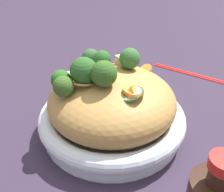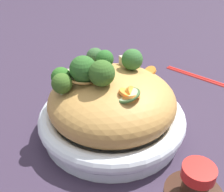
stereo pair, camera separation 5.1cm
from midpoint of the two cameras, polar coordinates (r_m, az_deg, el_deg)
ground_plane at (r=0.56m, az=2.63°, el=-7.32°), size 3.00×3.00×0.00m
serving_bowl at (r=0.54m, az=2.70°, el=-5.13°), size 0.29×0.29×0.05m
noodle_heap at (r=0.51m, az=2.81°, el=-1.08°), size 0.24×0.24×0.11m
broccoli_florets at (r=0.48m, az=-0.95°, el=5.67°), size 0.19×0.16×0.07m
carrot_coins at (r=0.50m, az=7.62°, el=2.93°), size 0.13×0.15×0.04m
zucchini_slices at (r=0.47m, az=4.17°, el=2.42°), size 0.06×0.14×0.03m
chicken_chunks at (r=0.53m, az=1.27°, el=5.76°), size 0.17×0.06×0.03m
chopsticks_pair at (r=0.78m, az=20.45°, el=3.60°), size 0.08×0.21×0.01m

